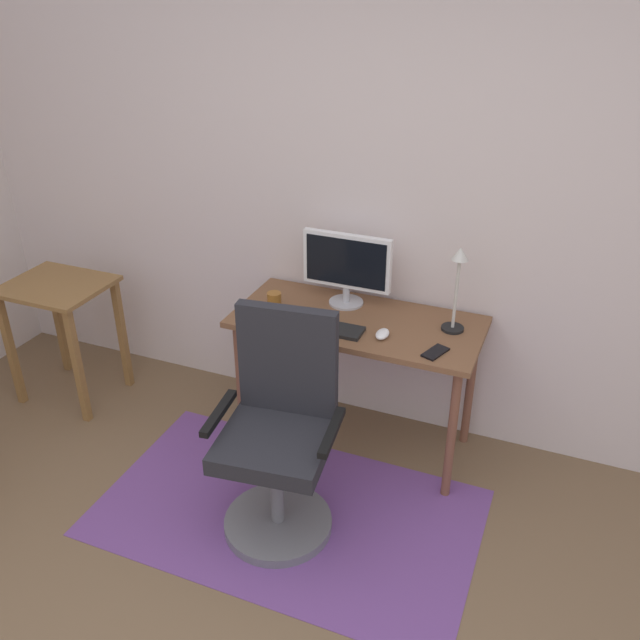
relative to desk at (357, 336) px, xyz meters
name	(u,v)px	position (x,y,z in m)	size (l,w,h in m)	color
wall_back	(397,196)	(0.07, 0.36, 0.64)	(6.00, 0.10, 2.60)	beige
area_rug	(287,512)	(-0.11, -0.65, -0.66)	(1.80, 1.05, 0.01)	#6C4285
desk	(357,336)	(0.00, 0.00, 0.00)	(1.25, 0.58, 0.76)	brown
monitor	(347,265)	(-0.11, 0.15, 0.31)	(0.47, 0.18, 0.38)	#B2B2B7
keyboard	(320,326)	(-0.14, -0.15, 0.10)	(0.43, 0.13, 0.02)	black
computer_mouse	(382,334)	(0.17, -0.12, 0.11)	(0.06, 0.10, 0.03)	white
coffee_cup	(274,301)	(-0.44, -0.05, 0.14)	(0.07, 0.07, 0.09)	#8F581F
cell_phone	(435,352)	(0.44, -0.18, 0.10)	(0.07, 0.14, 0.01)	black
desk_lamp	(457,281)	(0.46, 0.08, 0.36)	(0.11, 0.11, 0.43)	black
office_chair	(280,442)	(-0.12, -0.68, -0.21)	(0.58, 0.52, 1.05)	slate
side_table	(61,309)	(-1.73, -0.20, -0.09)	(0.56, 0.48, 0.74)	brown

